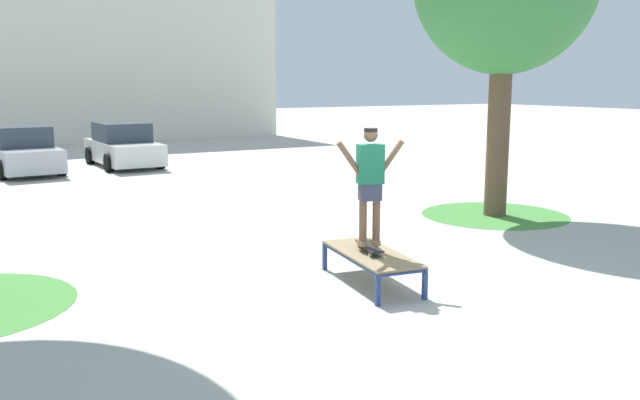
# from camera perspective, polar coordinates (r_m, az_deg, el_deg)

# --- Properties ---
(ground_plane) EXTENTS (120.00, 120.00, 0.00)m
(ground_plane) POSITION_cam_1_polar(r_m,az_deg,el_deg) (10.07, 4.44, -6.68)
(ground_plane) COLOR #B7B5AD
(skate_box) EXTENTS (1.01, 1.99, 0.46)m
(skate_box) POSITION_cam_1_polar(r_m,az_deg,el_deg) (9.74, 4.36, -4.73)
(skate_box) COLOR navy
(skate_box) RESTS_ON ground
(skateboard) EXTENTS (0.42, 0.82, 0.09)m
(skateboard) POSITION_cam_1_polar(r_m,az_deg,el_deg) (9.77, 4.19, -3.94)
(skateboard) COLOR black
(skateboard) RESTS_ON skate_box
(skater) EXTENTS (0.98, 0.39, 1.69)m
(skater) POSITION_cam_1_polar(r_m,az_deg,el_deg) (9.58, 4.26, 1.85)
(skater) COLOR brown
(skater) RESTS_ON skateboard
(grass_patch_near_right) EXTENTS (3.16, 3.16, 0.01)m
(grass_patch_near_right) POSITION_cam_1_polar(r_m,az_deg,el_deg) (15.26, 14.54, -1.22)
(grass_patch_near_right) COLOR #47893D
(grass_patch_near_right) RESTS_ON ground
(car_silver) EXTENTS (2.17, 4.32, 1.50)m
(car_silver) POSITION_cam_1_polar(r_m,az_deg,el_deg) (23.54, -23.85, 3.77)
(car_silver) COLOR #B7BABF
(car_silver) RESTS_ON ground
(car_white) EXTENTS (2.04, 4.26, 1.50)m
(car_white) POSITION_cam_1_polar(r_m,az_deg,el_deg) (24.30, -16.31, 4.39)
(car_white) COLOR silver
(car_white) RESTS_ON ground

